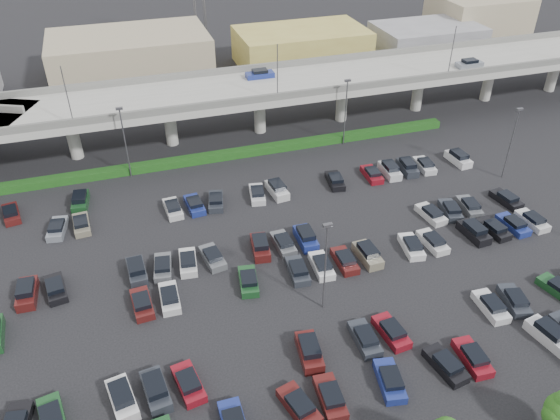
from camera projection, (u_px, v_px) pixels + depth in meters
name	position (u px, v px, depth m)	size (l,w,h in m)	color
ground	(297.00, 259.00, 61.08)	(280.00, 280.00, 0.00)	black
overpass	(226.00, 94.00, 82.21)	(150.00, 13.00, 15.80)	#989991
hedge	(241.00, 153.00, 80.41)	(66.00, 1.60, 1.10)	#113C11
parked_cars	(312.00, 270.00, 58.58)	(63.09, 41.69, 1.67)	#282C34
light_poles	(255.00, 209.00, 58.09)	(66.90, 48.38, 10.30)	#4B4B50
distant_buildings	(254.00, 47.00, 110.64)	(138.00, 24.00, 9.00)	gray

